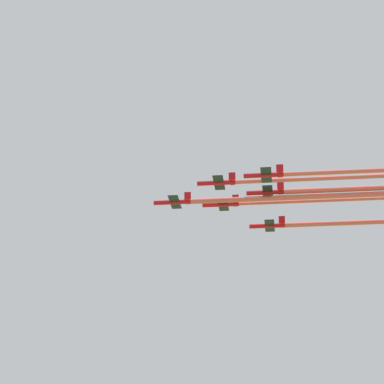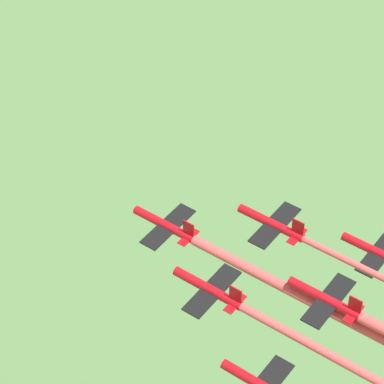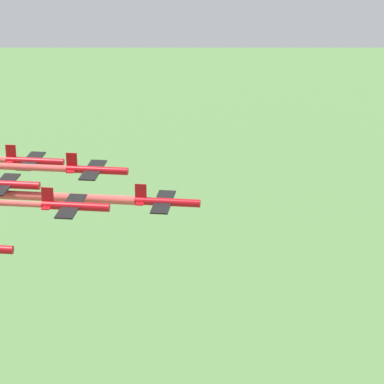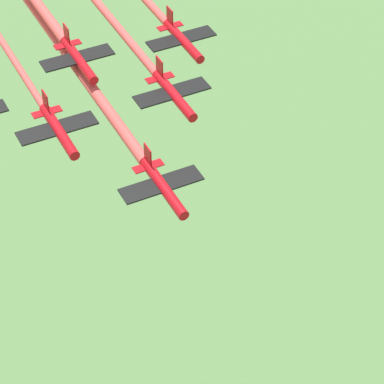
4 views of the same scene
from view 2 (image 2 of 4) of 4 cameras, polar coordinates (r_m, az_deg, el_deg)
The scene contains 6 objects.
jet_0 at distance 112.46m, azimuth -1.60°, elevation -2.11°, with size 8.60×9.13×3.05m.
jet_1 at distance 102.91m, azimuth 1.16°, elevation -6.13°, with size 8.60×9.13×3.05m.
jet_2 at distance 110.87m, azimuth 5.12°, elevation -2.01°, with size 8.60×9.13×3.05m.
jet_4 at distance 103.33m, azimuth 8.47°, elevation -6.68°, with size 8.60×9.13×3.05m.
jet_5 at distance 114.47m, azimuth 11.58°, elevation -3.72°, with size 8.60×9.13×3.05m.
smoke_trail_0 at distance 103.39m, azimuth 10.81°, elevation -8.47°, with size 4.01×46.89×1.26m.
Camera 2 is at (39.94, 8.39, 249.79)m, focal length 85.00 mm.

